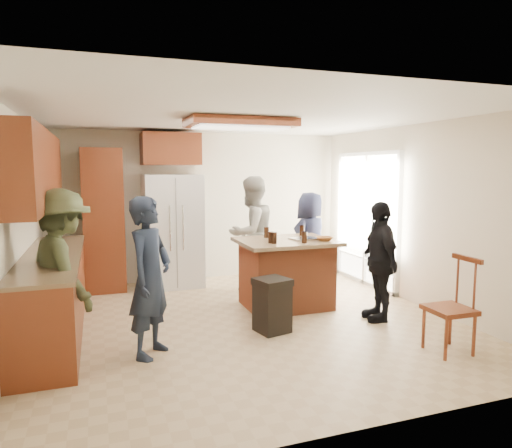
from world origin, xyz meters
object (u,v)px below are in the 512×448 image
object	(u,v)px
spindle_chair	(451,309)
person_behind_right	(310,240)
refrigerator	(173,231)
trash_bin	(272,305)
person_behind_left	(252,233)
person_side_right	(379,261)
person_front_left	(150,277)
kitchen_island	(286,273)
person_counter	(63,271)

from	to	relation	value
spindle_chair	person_behind_right	bearing A→B (deg)	94.37
refrigerator	trash_bin	world-z (taller)	refrigerator
person_behind_left	trash_bin	bearing A→B (deg)	52.04
person_side_right	spindle_chair	world-z (taller)	person_side_right
refrigerator	person_front_left	bearing A→B (deg)	-103.53
spindle_chair	trash_bin	bearing A→B (deg)	142.55
person_front_left	trash_bin	size ratio (longest dim) A/B	2.57
person_behind_left	spindle_chair	xyz separation A→B (m)	(1.13, -3.05, -0.43)
person_behind_right	spindle_chair	size ratio (longest dim) A/B	1.53
person_side_right	kitchen_island	bearing A→B (deg)	-123.22
person_front_left	refrigerator	size ratio (longest dim) A/B	0.90
person_front_left	person_behind_right	bearing A→B (deg)	-19.53
person_side_right	person_counter	size ratio (longest dim) A/B	0.88
person_behind_left	refrigerator	size ratio (longest dim) A/B	0.99
spindle_chair	person_counter	bearing A→B (deg)	160.37
person_behind_left	person_behind_right	distance (m)	0.94
person_behind_left	person_behind_right	xyz separation A→B (m)	(0.91, -0.20, -0.13)
refrigerator	person_side_right	bearing A→B (deg)	-49.60
person_side_right	spindle_chair	xyz separation A→B (m)	(0.10, -1.14, -0.29)
person_front_left	person_behind_right	size ratio (longest dim) A/B	1.06
person_side_right	refrigerator	distance (m)	3.34
refrigerator	kitchen_island	size ratio (longest dim) A/B	1.41
person_front_left	refrigerator	xyz separation A→B (m)	(0.66, 2.74, 0.09)
kitchen_island	spindle_chair	bearing A→B (deg)	-64.06
person_front_left	person_behind_left	distance (m)	2.77
kitchen_island	trash_bin	size ratio (longest dim) A/B	2.03
refrigerator	trash_bin	bearing A→B (deg)	-73.62
person_counter	kitchen_island	size ratio (longest dim) A/B	1.32
person_side_right	person_counter	distance (m)	3.66
person_behind_right	person_counter	size ratio (longest dim) A/B	0.90
person_front_left	person_behind_left	xyz separation A→B (m)	(1.79, 2.11, 0.08)
person_side_right	trash_bin	xyz separation A→B (m)	(-1.42, 0.02, -0.43)
person_side_right	kitchen_island	world-z (taller)	person_side_right
person_side_right	person_behind_right	bearing A→B (deg)	-164.38
person_behind_right	kitchen_island	xyz separation A→B (m)	(-0.76, -0.83, -0.29)
kitchen_island	person_counter	bearing A→B (deg)	-166.15
person_front_left	person_side_right	xyz separation A→B (m)	(2.82, 0.20, -0.06)
person_front_left	person_side_right	bearing A→B (deg)	-50.76
person_front_left	kitchen_island	bearing A→B (deg)	-25.67
person_behind_left	person_counter	distance (m)	3.13
person_behind_left	kitchen_island	size ratio (longest dim) A/B	1.39
person_front_left	person_behind_right	world-z (taller)	person_front_left
person_counter	refrigerator	bearing A→B (deg)	-56.41
kitchen_island	trash_bin	bearing A→B (deg)	-122.00
person_behind_right	spindle_chair	distance (m)	2.87
person_counter	kitchen_island	bearing A→B (deg)	-100.10
person_counter	trash_bin	bearing A→B (deg)	-118.42
person_behind_right	refrigerator	xyz separation A→B (m)	(-2.04, 0.83, 0.14)
person_front_left	person_behind_left	bearing A→B (deg)	-5.02
person_behind_left	person_behind_right	world-z (taller)	person_behind_left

